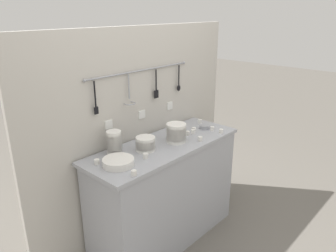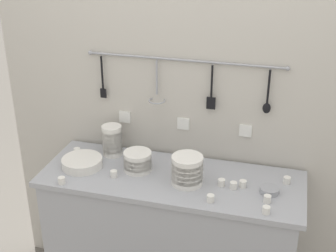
% 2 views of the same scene
% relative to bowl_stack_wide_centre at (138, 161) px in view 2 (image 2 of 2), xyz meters
% --- Properties ---
extents(counter, '(1.45, 0.52, 0.95)m').
position_rel_bowl_stack_wide_centre_xyz_m(counter, '(0.20, -0.02, -0.53)').
color(counter, '#9EA0A8').
rests_on(counter, ground).
extents(back_wall, '(2.25, 0.11, 1.89)m').
position_rel_bowl_stack_wide_centre_xyz_m(back_wall, '(0.20, 0.27, -0.06)').
color(back_wall, '#BCB7AD').
rests_on(back_wall, ground).
extents(bowl_stack_wide_centre, '(0.16, 0.16, 0.11)m').
position_rel_bowl_stack_wide_centre_xyz_m(bowl_stack_wide_centre, '(0.00, 0.00, 0.00)').
color(bowl_stack_wide_centre, silver).
rests_on(bowl_stack_wide_centre, counter).
extents(bowl_stack_nested_right, '(0.17, 0.17, 0.16)m').
position_rel_bowl_stack_wide_centre_xyz_m(bowl_stack_nested_right, '(0.30, -0.06, 0.02)').
color(bowl_stack_nested_right, silver).
rests_on(bowl_stack_nested_right, counter).
extents(bowl_stack_short_front, '(0.12, 0.12, 0.19)m').
position_rel_bowl_stack_wide_centre_xyz_m(bowl_stack_short_front, '(-0.20, 0.14, 0.04)').
color(bowl_stack_short_front, silver).
rests_on(bowl_stack_short_front, counter).
extents(plate_stack, '(0.23, 0.23, 0.05)m').
position_rel_bowl_stack_wide_centre_xyz_m(plate_stack, '(-0.32, -0.05, -0.03)').
color(plate_stack, silver).
rests_on(plate_stack, counter).
extents(steel_mixing_bowl, '(0.10, 0.10, 0.03)m').
position_rel_bowl_stack_wide_centre_xyz_m(steel_mixing_bowl, '(0.73, -0.04, -0.04)').
color(steel_mixing_bowl, '#93969E').
rests_on(steel_mixing_bowl, counter).
extents(cup_front_left, '(0.04, 0.04, 0.04)m').
position_rel_bowl_stack_wide_centre_xyz_m(cup_front_left, '(0.55, -0.05, -0.04)').
color(cup_front_left, silver).
rests_on(cup_front_left, counter).
extents(cup_back_right, '(0.04, 0.04, 0.04)m').
position_rel_bowl_stack_wide_centre_xyz_m(cup_back_right, '(0.73, -0.23, -0.04)').
color(cup_back_right, silver).
rests_on(cup_back_right, counter).
extents(cup_edge_far, '(0.04, 0.04, 0.04)m').
position_rel_bowl_stack_wide_centre_xyz_m(cup_edge_far, '(-0.35, -0.25, -0.04)').
color(cup_edge_far, silver).
rests_on(cup_edge_far, counter).
extents(cup_beside_plates, '(0.04, 0.04, 0.04)m').
position_rel_bowl_stack_wide_centre_xyz_m(cup_beside_plates, '(-0.41, 0.08, -0.04)').
color(cup_beside_plates, silver).
rests_on(cup_beside_plates, counter).
extents(cup_mid_row, '(0.04, 0.04, 0.04)m').
position_rel_bowl_stack_wide_centre_xyz_m(cup_mid_row, '(-0.10, -0.11, -0.04)').
color(cup_mid_row, silver).
rests_on(cup_mid_row, counter).
extents(cup_by_caddy, '(0.04, 0.04, 0.04)m').
position_rel_bowl_stack_wide_centre_xyz_m(cup_by_caddy, '(0.82, 0.08, -0.04)').
color(cup_by_caddy, silver).
rests_on(cup_by_caddy, counter).
extents(cup_centre, '(0.04, 0.04, 0.04)m').
position_rel_bowl_stack_wide_centre_xyz_m(cup_centre, '(0.59, -0.02, -0.04)').
color(cup_centre, silver).
rests_on(cup_centre, counter).
extents(cup_edge_near, '(0.04, 0.04, 0.04)m').
position_rel_bowl_stack_wide_centre_xyz_m(cup_edge_near, '(0.48, -0.04, -0.04)').
color(cup_edge_near, silver).
rests_on(cup_edge_near, counter).
extents(cup_front_right, '(0.04, 0.04, 0.04)m').
position_rel_bowl_stack_wide_centre_xyz_m(cup_front_right, '(0.45, -0.20, -0.04)').
color(cup_front_right, silver).
rests_on(cup_front_right, counter).
extents(cup_back_left, '(0.04, 0.04, 0.04)m').
position_rel_bowl_stack_wide_centre_xyz_m(cup_back_left, '(0.73, -0.13, -0.04)').
color(cup_back_left, silver).
rests_on(cup_back_left, counter).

